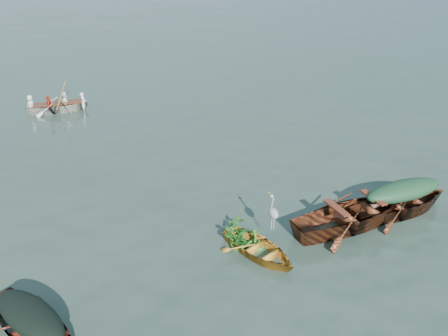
{
  "coord_description": "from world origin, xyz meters",
  "views": [
    {
      "loc": [
        -3.5,
        -8.62,
        6.7
      ],
      "look_at": [
        -0.26,
        2.98,
        0.5
      ],
      "focal_mm": 35.0,
      "sensor_mm": 36.0,
      "label": 1
    }
  ],
  "objects_px": {
    "open_wooden_boat": "(351,226)",
    "rowed_boat": "(59,112)",
    "green_tarp_boat": "(399,214)",
    "heron": "(273,217)",
    "yellow_dinghy": "(258,255)"
  },
  "relations": [
    {
      "from": "open_wooden_boat",
      "to": "rowed_boat",
      "type": "bearing_deg",
      "value": 26.1
    },
    {
      "from": "yellow_dinghy",
      "to": "green_tarp_boat",
      "type": "relative_size",
      "value": 0.6
    },
    {
      "from": "open_wooden_boat",
      "to": "heron",
      "type": "height_order",
      "value": "heron"
    },
    {
      "from": "green_tarp_boat",
      "to": "heron",
      "type": "relative_size",
      "value": 4.76
    },
    {
      "from": "green_tarp_boat",
      "to": "open_wooden_boat",
      "type": "bearing_deg",
      "value": 90.0
    },
    {
      "from": "yellow_dinghy",
      "to": "rowed_boat",
      "type": "xyz_separation_m",
      "value": [
        -5.2,
        11.94,
        0.0
      ]
    },
    {
      "from": "yellow_dinghy",
      "to": "rowed_boat",
      "type": "relative_size",
      "value": 0.71
    },
    {
      "from": "yellow_dinghy",
      "to": "rowed_boat",
      "type": "height_order",
      "value": "rowed_boat"
    },
    {
      "from": "yellow_dinghy",
      "to": "green_tarp_boat",
      "type": "xyz_separation_m",
      "value": [
        4.39,
        0.65,
        0.0
      ]
    },
    {
      "from": "green_tarp_boat",
      "to": "open_wooden_boat",
      "type": "distance_m",
      "value": 1.6
    },
    {
      "from": "open_wooden_boat",
      "to": "rowed_boat",
      "type": "height_order",
      "value": "open_wooden_boat"
    },
    {
      "from": "open_wooden_boat",
      "to": "heron",
      "type": "bearing_deg",
      "value": 85.04
    },
    {
      "from": "open_wooden_boat",
      "to": "green_tarp_boat",
      "type": "bearing_deg",
      "value": -91.89
    },
    {
      "from": "open_wooden_boat",
      "to": "heron",
      "type": "xyz_separation_m",
      "value": [
        -2.34,
        -0.16,
        0.8
      ]
    },
    {
      "from": "green_tarp_boat",
      "to": "open_wooden_boat",
      "type": "xyz_separation_m",
      "value": [
        -1.59,
        -0.19,
        0.0
      ]
    }
  ]
}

